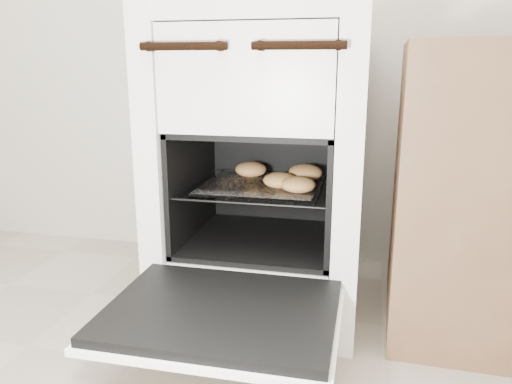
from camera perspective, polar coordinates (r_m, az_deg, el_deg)
stove at (r=1.63m, az=1.18°, el=3.07°), size 0.62×0.69×0.96m
oven_door at (r=1.23m, az=-3.94°, el=-13.72°), size 0.56×0.44×0.04m
oven_rack at (r=1.57m, az=0.67°, el=0.67°), size 0.45×0.44×0.01m
foil_sheet at (r=1.55m, az=0.51°, el=0.72°), size 0.35×0.31×0.01m
baked_rolls at (r=1.56m, az=3.22°, el=1.86°), size 0.33×0.29×0.05m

